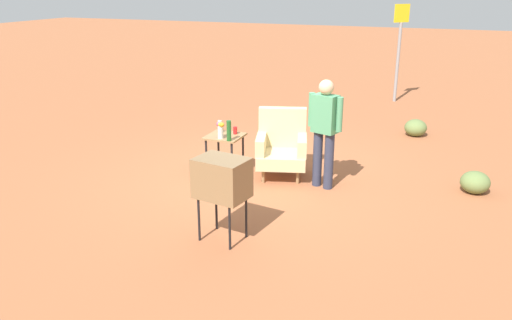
{
  "coord_description": "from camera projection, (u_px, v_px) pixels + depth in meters",
  "views": [
    {
      "loc": [
        2.79,
        -7.24,
        2.96
      ],
      "look_at": [
        0.29,
        -1.01,
        0.65
      ],
      "focal_mm": 36.43,
      "sensor_mm": 36.0,
      "label": 1
    }
  ],
  "objects": [
    {
      "name": "shrub_near",
      "position": [
        416.0,
        128.0,
        10.47
      ],
      "size": [
        0.44,
        0.44,
        0.34
      ],
      "primitive_type": "ellipsoid",
      "color": "olive",
      "rests_on": "ground"
    },
    {
      "name": "soda_can_red",
      "position": [
        235.0,
        130.0,
        8.38
      ],
      "size": [
        0.07,
        0.07,
        0.12
      ],
      "primitive_type": "cylinder",
      "color": "red",
      "rests_on": "side_table"
    },
    {
      "name": "shrub_mid",
      "position": [
        475.0,
        182.0,
        7.64
      ],
      "size": [
        0.42,
        0.42,
        0.33
      ],
      "primitive_type": "ellipsoid",
      "color": "olive",
      "rests_on": "ground"
    },
    {
      "name": "flower_vase",
      "position": [
        220.0,
        129.0,
        8.11
      ],
      "size": [
        0.15,
        0.1,
        0.27
      ],
      "color": "silver",
      "rests_on": "side_table"
    },
    {
      "name": "side_table",
      "position": [
        225.0,
        141.0,
        8.35
      ],
      "size": [
        0.56,
        0.56,
        0.62
      ],
      "color": "black",
      "rests_on": "ground"
    },
    {
      "name": "bottle_wine_green",
      "position": [
        229.0,
        131.0,
        8.0
      ],
      "size": [
        0.07,
        0.07,
        0.32
      ],
      "primitive_type": "cylinder",
      "color": "#1E5623",
      "rests_on": "side_table"
    },
    {
      "name": "bottle_short_clear",
      "position": [
        220.0,
        127.0,
        8.46
      ],
      "size": [
        0.06,
        0.06,
        0.2
      ],
      "primitive_type": "cylinder",
      "color": "silver",
      "rests_on": "side_table"
    },
    {
      "name": "road_sign",
      "position": [
        399.0,
        48.0,
        13.11
      ],
      "size": [
        0.33,
        0.33,
        2.44
      ],
      "color": "gray",
      "rests_on": "ground"
    },
    {
      "name": "person_standing",
      "position": [
        325.0,
        127.0,
        7.62
      ],
      "size": [
        0.55,
        0.32,
        1.64
      ],
      "color": "#2D3347",
      "rests_on": "ground"
    },
    {
      "name": "armchair",
      "position": [
        282.0,
        145.0,
        8.24
      ],
      "size": [
        0.95,
        0.97,
        1.06
      ],
      "color": "#937047",
      "rests_on": "ground"
    },
    {
      "name": "soda_can_blue",
      "position": [
        220.0,
        133.0,
        8.23
      ],
      "size": [
        0.07,
        0.07,
        0.12
      ],
      "primitive_type": "cylinder",
      "color": "blue",
      "rests_on": "side_table"
    },
    {
      "name": "tv_on_stand",
      "position": [
        222.0,
        179.0,
        6.07
      ],
      "size": [
        0.66,
        0.53,
        1.03
      ],
      "color": "black",
      "rests_on": "ground"
    },
    {
      "name": "ground_plane",
      "position": [
        262.0,
        177.0,
        8.3
      ],
      "size": [
        60.0,
        60.0,
        0.0
      ],
      "primitive_type": "plane",
      "color": "#A05B38"
    }
  ]
}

